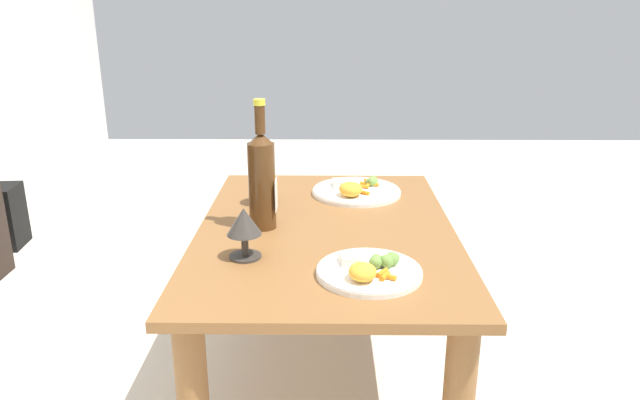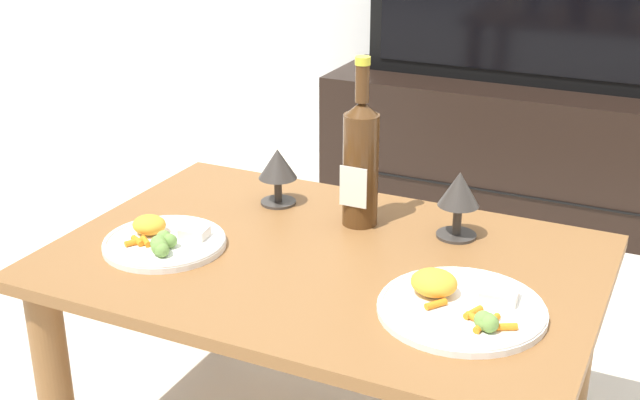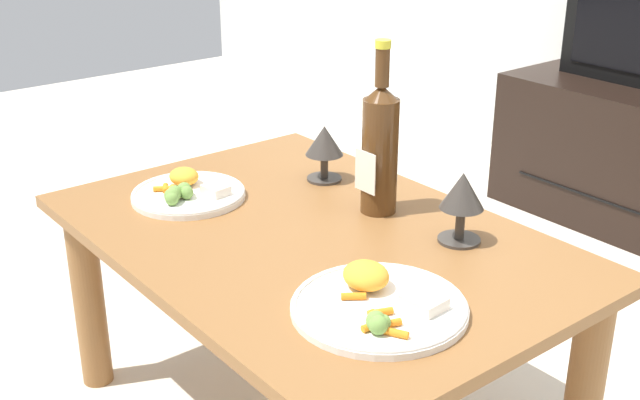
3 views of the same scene
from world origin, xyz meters
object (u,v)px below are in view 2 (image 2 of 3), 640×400
object	(u,v)px
dining_table	(324,296)
goblet_left	(278,167)
goblet_right	(459,193)
dinner_plate_right	(460,305)
wine_bottle	(360,159)
tv_stand	(519,148)
dinner_plate_left	(163,240)

from	to	relation	value
dining_table	goblet_left	size ratio (longest dim) A/B	8.14
goblet_right	dinner_plate_right	xyz separation A→B (m)	(0.10, -0.30, -0.08)
wine_bottle	goblet_left	size ratio (longest dim) A/B	2.78
tv_stand	goblet_left	world-z (taller)	goblet_left
goblet_left	goblet_right	world-z (taller)	goblet_right
wine_bottle	goblet_right	size ratio (longest dim) A/B	2.54
wine_bottle	goblet_left	bearing A→B (deg)	173.58
goblet_right	dining_table	bearing A→B (deg)	-135.94
dining_table	tv_stand	world-z (taller)	dining_table
tv_stand	dinner_plate_left	size ratio (longest dim) A/B	5.60
goblet_right	wine_bottle	bearing A→B (deg)	-173.58
goblet_right	dinner_plate_left	distance (m)	0.60
wine_bottle	goblet_right	xyz separation A→B (m)	(0.21, 0.02, -0.05)
tv_stand	goblet_right	world-z (taller)	goblet_right
goblet_right	dinner_plate_left	bearing A→B (deg)	-149.78
dinner_plate_left	dinner_plate_right	bearing A→B (deg)	0.20
dining_table	dinner_plate_left	xyz separation A→B (m)	(-0.31, -0.10, 0.10)
dining_table	dinner_plate_left	size ratio (longest dim) A/B	4.28
wine_bottle	dinner_plate_right	distance (m)	0.43
goblet_left	goblet_right	xyz separation A→B (m)	(0.41, -0.00, 0.01)
wine_bottle	dinner_plate_right	xyz separation A→B (m)	(0.30, -0.27, -0.13)
goblet_right	tv_stand	bearing A→B (deg)	96.84
dining_table	dinner_plate_right	size ratio (longest dim) A/B	3.63
tv_stand	dining_table	bearing A→B (deg)	-91.72
dinner_plate_right	dinner_plate_left	bearing A→B (deg)	-179.80
dining_table	wine_bottle	bearing A→B (deg)	90.45
goblet_right	goblet_left	bearing A→B (deg)	180.00
dinner_plate_left	dining_table	bearing A→B (deg)	18.03
goblet_right	dinner_plate_left	xyz separation A→B (m)	(-0.51, -0.30, -0.08)
wine_bottle	goblet_left	xyz separation A→B (m)	(-0.21, 0.02, -0.06)
goblet_left	dinner_plate_left	bearing A→B (deg)	-108.43
goblet_left	dinner_plate_right	xyz separation A→B (m)	(0.51, -0.30, -0.07)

